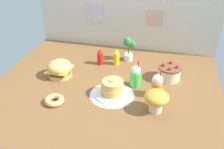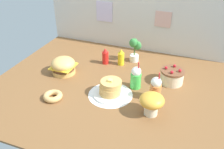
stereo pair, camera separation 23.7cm
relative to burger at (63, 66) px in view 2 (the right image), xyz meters
name	(u,v)px [view 2 (the right image)]	position (x,y,z in m)	size (l,w,h in m)	color
ground_plane	(105,87)	(0.52, -0.08, -0.10)	(2.25, 1.91, 0.02)	brown
back_wall	(134,17)	(0.51, 0.87, 0.33)	(2.25, 0.04, 0.83)	beige
doily_mat	(110,95)	(0.62, -0.20, -0.08)	(0.42, 0.42, 0.00)	white
burger	(63,66)	(0.00, 0.00, 0.00)	(0.25, 0.25, 0.18)	#DBA859
pancake_stack	(110,89)	(0.62, -0.20, -0.02)	(0.33, 0.33, 0.17)	white
layer_cake	(172,76)	(1.12, 0.22, -0.01)	(0.24, 0.24, 0.17)	beige
ketchup_bottle	(105,56)	(0.34, 0.36, 0.00)	(0.07, 0.07, 0.19)	red
mustard_bottle	(121,57)	(0.52, 0.40, 0.00)	(0.07, 0.07, 0.19)	yellow
cream_soda_cup	(136,78)	(0.80, 0.01, 0.03)	(0.11, 0.11, 0.29)	green
orange_float_cup	(156,88)	(1.02, -0.11, 0.03)	(0.11, 0.11, 0.29)	orange
donut_pink_glaze	(53,96)	(0.14, -0.44, -0.06)	(0.18, 0.18, 0.05)	tan
potted_plant	(135,49)	(0.63, 0.53, 0.07)	(0.14, 0.12, 0.29)	white
mushroom_stool	(152,102)	(1.04, -0.33, 0.04)	(0.21, 0.21, 0.20)	beige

